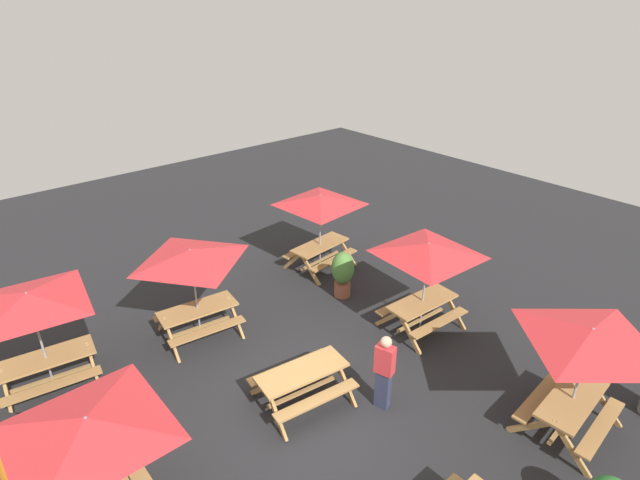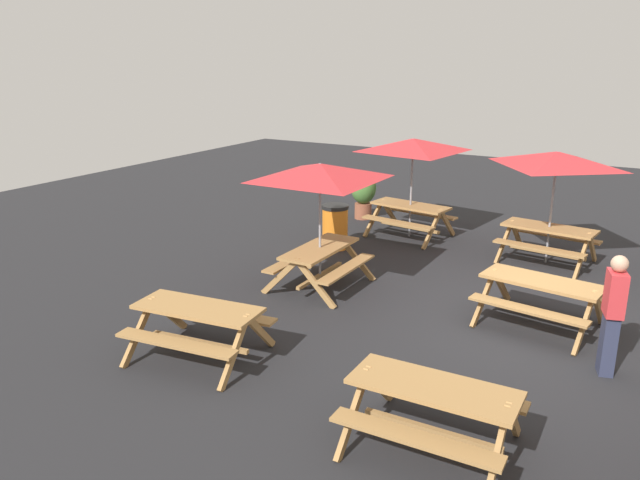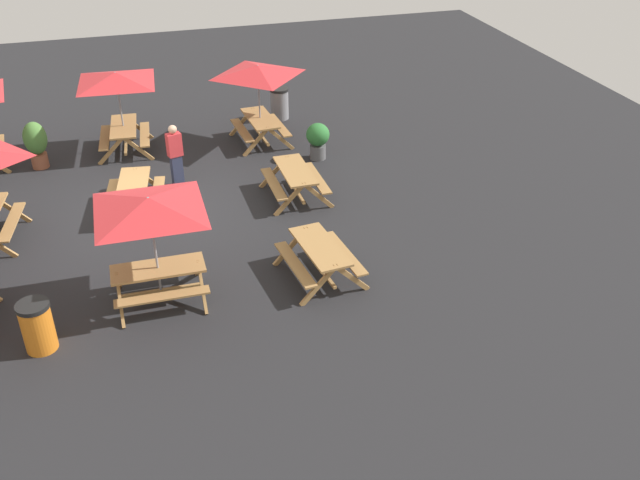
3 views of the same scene
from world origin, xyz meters
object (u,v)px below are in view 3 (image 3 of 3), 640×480
at_px(picnic_table_4, 295,177).
at_px(picnic_table_1, 150,212).
at_px(trash_bin_orange, 37,326).
at_px(potted_plant_2, 318,139).
at_px(person_standing, 175,154).
at_px(picnic_table_6, 134,191).
at_px(potted_plant_0, 36,142).
at_px(picnic_table_0, 320,254).
at_px(picnic_table_3, 117,83).
at_px(trash_bin_gray, 279,103).
at_px(picnic_table_5, 258,76).

bearing_deg(picnic_table_4, picnic_table_1, -47.18).
xyz_separation_m(picnic_table_4, trash_bin_orange, (4.39, -5.88, -0.07)).
bearing_deg(potted_plant_2, picnic_table_4, -29.66).
height_order(trash_bin_orange, potted_plant_2, potted_plant_2).
distance_m(potted_plant_2, person_standing, 3.99).
bearing_deg(picnic_table_6, trash_bin_orange, -14.40).
xyz_separation_m(potted_plant_2, person_standing, (0.61, -3.93, 0.29)).
bearing_deg(potted_plant_2, potted_plant_0, -101.97).
xyz_separation_m(picnic_table_0, picnic_table_4, (-3.60, 0.41, 0.00)).
bearing_deg(potted_plant_0, picnic_table_3, 101.14).
relative_size(picnic_table_3, potted_plant_2, 2.74).
bearing_deg(picnic_table_0, trash_bin_orange, -88.39).
bearing_deg(trash_bin_orange, picnic_table_4, 126.71).
distance_m(picnic_table_1, person_standing, 5.15).
bearing_deg(picnic_table_1, potted_plant_0, 109.95).
distance_m(trash_bin_gray, person_standing, 5.29).
xyz_separation_m(picnic_table_3, person_standing, (2.63, 1.17, -1.10)).
distance_m(picnic_table_3, picnic_table_5, 3.84).
relative_size(picnic_table_1, picnic_table_5, 1.21).
relative_size(picnic_table_3, trash_bin_gray, 2.88).
height_order(picnic_table_1, picnic_table_6, picnic_table_1).
bearing_deg(picnic_table_6, picnic_table_1, 11.83).
bearing_deg(potted_plant_2, picnic_table_1, -41.02).
bearing_deg(trash_bin_orange, picnic_table_5, 144.17).
relative_size(picnic_table_5, potted_plant_2, 2.27).
bearing_deg(trash_bin_orange, potted_plant_2, 132.43).
height_order(picnic_table_3, picnic_table_5, same).
distance_m(picnic_table_0, trash_bin_gray, 8.99).
relative_size(trash_bin_orange, potted_plant_2, 0.95).
relative_size(picnic_table_1, picnic_table_4, 1.55).
bearing_deg(potted_plant_2, picnic_table_6, -71.40).
xyz_separation_m(picnic_table_1, trash_bin_gray, (-8.79, 4.52, -1.49)).
distance_m(potted_plant_0, potted_plant_2, 7.57).
height_order(picnic_table_4, picnic_table_5, picnic_table_5).
bearing_deg(potted_plant_2, trash_bin_gray, -174.47).
distance_m(picnic_table_0, trash_bin_orange, 5.53).
relative_size(picnic_table_3, picnic_table_5, 1.21).
height_order(picnic_table_5, person_standing, picnic_table_5).
height_order(picnic_table_4, person_standing, person_standing).
distance_m(picnic_table_3, potted_plant_2, 5.66).
distance_m(picnic_table_4, trash_bin_gray, 5.37).
height_order(picnic_table_0, picnic_table_6, same).
relative_size(picnic_table_6, trash_bin_orange, 2.02).
bearing_deg(trash_bin_orange, potted_plant_0, -177.55).
distance_m(picnic_table_3, trash_bin_gray, 5.16).
distance_m(picnic_table_4, picnic_table_6, 3.91).
relative_size(picnic_table_0, picnic_table_6, 0.98).
height_order(picnic_table_4, potted_plant_2, potted_plant_2).
bearing_deg(picnic_table_3, picnic_table_5, 86.86).
bearing_deg(person_standing, picnic_table_0, 98.51).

